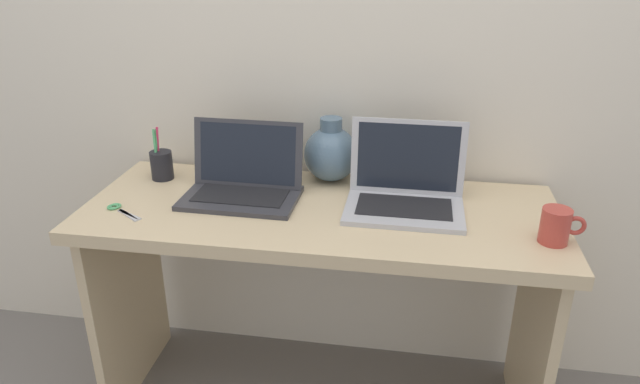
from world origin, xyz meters
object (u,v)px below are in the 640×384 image
at_px(green_vase, 331,153).
at_px(pen_cup, 161,164).
at_px(laptop_right, 406,185).
at_px(laptop_left, 244,177).
at_px(scissors, 119,209).
at_px(coffee_mug, 556,226).

height_order(green_vase, pen_cup, green_vase).
distance_m(laptop_right, green_vase, 0.30).
height_order(laptop_left, scissors, laptop_left).
bearing_deg(laptop_left, coffee_mug, -10.59).
distance_m(laptop_left, scissors, 0.38).
relative_size(laptop_left, scissors, 2.64).
relative_size(laptop_right, pen_cup, 1.99).
height_order(laptop_left, laptop_right, laptop_right).
relative_size(green_vase, scissors, 1.58).
xyz_separation_m(laptop_right, pen_cup, (-0.81, 0.08, -0.01)).
xyz_separation_m(laptop_right, green_vase, (-0.25, 0.16, 0.03)).
distance_m(laptop_left, coffee_mug, 0.91).
bearing_deg(scissors, green_vase, 30.18).
bearing_deg(coffee_mug, scissors, -179.79).
height_order(laptop_right, coffee_mug, laptop_right).
bearing_deg(scissors, coffee_mug, 0.21).
bearing_deg(scissors, laptop_left, 27.12).
bearing_deg(scissors, pen_cup, 84.39).
height_order(coffee_mug, scissors, coffee_mug).
bearing_deg(laptop_right, pen_cup, 174.54).
xyz_separation_m(laptop_left, laptop_right, (0.50, 0.01, 0.00)).
distance_m(green_vase, pen_cup, 0.57).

